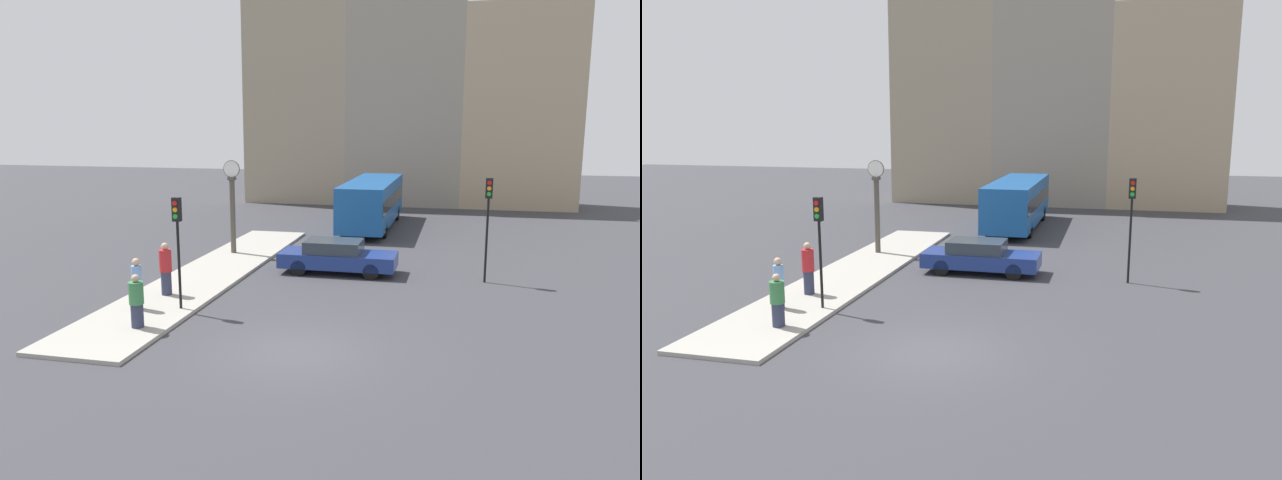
{
  "view_description": "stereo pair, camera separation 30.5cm",
  "coord_description": "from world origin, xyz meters",
  "views": [
    {
      "loc": [
        4.26,
        -15.34,
        6.14
      ],
      "look_at": [
        -0.54,
        5.4,
        2.04
      ],
      "focal_mm": 35.0,
      "sensor_mm": 36.0,
      "label": 1
    },
    {
      "loc": [
        4.56,
        -15.27,
        6.14
      ],
      "look_at": [
        -0.54,
        5.4,
        2.04
      ],
      "focal_mm": 35.0,
      "sensor_mm": 36.0,
      "label": 2
    }
  ],
  "objects": [
    {
      "name": "sidewalk_corner",
      "position": [
        -5.55,
        7.47,
        0.06
      ],
      "size": [
        3.02,
        18.95,
        0.12
      ],
      "primitive_type": "cube",
      "color": "#A39E93",
      "rests_on": "ground_plane"
    },
    {
      "name": "building_row",
      "position": [
        -0.54,
        31.61,
        8.34
      ],
      "size": [
        23.75,
        5.0,
        18.24
      ],
      "color": "gray",
      "rests_on": "ground_plane"
    },
    {
      "name": "pedestrian_red_top",
      "position": [
        -5.74,
        4.02,
        1.04
      ],
      "size": [
        0.43,
        0.43,
        1.85
      ],
      "color": "#2D334C",
      "rests_on": "sidewalk_corner"
    },
    {
      "name": "traffic_light_far",
      "position": [
        5.19,
        8.73,
        2.87
      ],
      "size": [
        0.26,
        0.24,
        4.02
      ],
      "color": "black",
      "rests_on": "ground_plane"
    },
    {
      "name": "street_clock",
      "position": [
        -5.99,
        11.23,
        2.33
      ],
      "size": [
        0.78,
        0.32,
        4.24
      ],
      "color": "#4C473D",
      "rests_on": "sidewalk_corner"
    },
    {
      "name": "pedestrian_blue_stripe",
      "position": [
        -5.86,
        2.26,
        0.98
      ],
      "size": [
        0.33,
        0.33,
        1.68
      ],
      "color": "#2D334C",
      "rests_on": "sidewalk_corner"
    },
    {
      "name": "pedestrian_green_hoodie",
      "position": [
        -4.96,
        0.6,
        0.9
      ],
      "size": [
        0.43,
        0.43,
        1.6
      ],
      "color": "#2D334C",
      "rests_on": "sidewalk_corner"
    },
    {
      "name": "ground_plane",
      "position": [
        0.0,
        0.0,
        0.0
      ],
      "size": [
        120.0,
        120.0,
        0.0
      ],
      "primitive_type": "plane",
      "color": "#38383D"
    },
    {
      "name": "sedan_car",
      "position": [
        -0.65,
        8.95,
        0.69
      ],
      "size": [
        4.72,
        1.81,
        1.35
      ],
      "color": "navy",
      "rests_on": "ground_plane"
    },
    {
      "name": "bus_distant",
      "position": [
        -0.86,
        20.11,
        1.58
      ],
      "size": [
        2.52,
        9.83,
        2.75
      ],
      "color": "#195199",
      "rests_on": "ground_plane"
    },
    {
      "name": "traffic_light_near",
      "position": [
        -4.55,
        2.63,
        2.73
      ],
      "size": [
        0.26,
        0.24,
        3.63
      ],
      "color": "black",
      "rests_on": "sidewalk_corner"
    }
  ]
}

